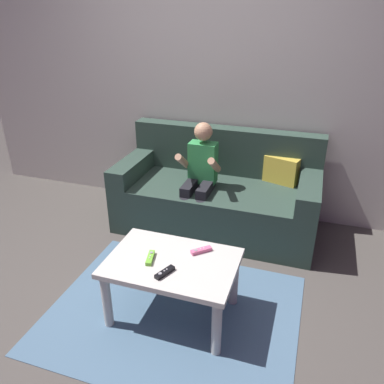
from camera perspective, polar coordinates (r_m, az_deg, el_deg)
name	(u,v)px	position (r m, az deg, el deg)	size (l,w,h in m)	color
ground_plane	(132,316)	(2.71, -8.89, -17.76)	(9.82, 9.82, 0.00)	#4C4742
wall_back	(208,80)	(3.61, 2.36, 16.29)	(4.91, 0.05, 2.50)	beige
couch	(218,195)	(3.49, 3.88, -0.51)	(1.76, 0.80, 0.86)	#2D4238
person_seated_on_couch	(200,174)	(3.25, 1.16, 2.63)	(0.33, 0.41, 1.00)	black
coffee_table	(172,270)	(2.47, -2.97, -11.58)	(0.81, 0.55, 0.43)	beige
area_rug	(173,312)	(2.70, -2.79, -17.46)	(1.63, 1.30, 0.01)	slate
game_remote_pink_near_edge	(201,250)	(2.50, 1.37, -8.70)	(0.13, 0.12, 0.03)	pink
game_remote_lime_center	(150,258)	(2.44, -6.23, -9.72)	(0.07, 0.14, 0.03)	#72C638
game_remote_black_far_corner	(165,272)	(2.32, -4.08, -11.86)	(0.09, 0.14, 0.03)	black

